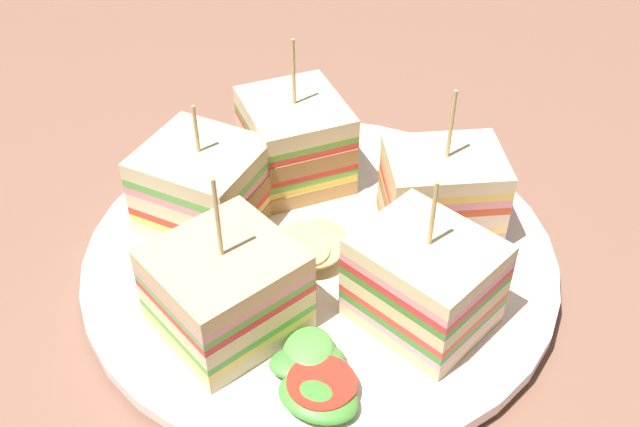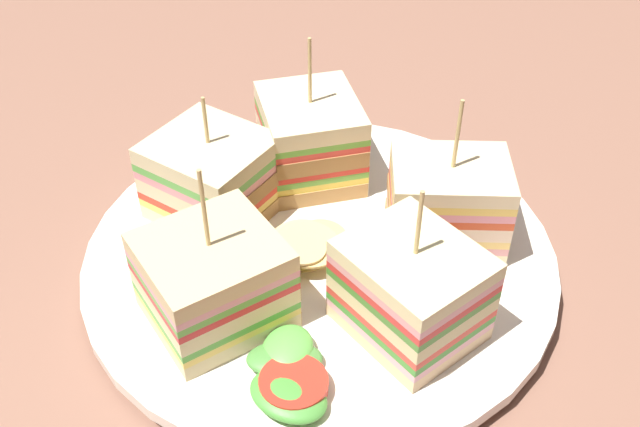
{
  "view_description": "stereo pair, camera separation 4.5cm",
  "coord_description": "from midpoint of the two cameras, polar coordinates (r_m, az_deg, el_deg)",
  "views": [
    {
      "loc": [
        -34.29,
        2.91,
        33.83
      ],
      "look_at": [
        0.0,
        0.0,
        4.63
      ],
      "focal_mm": 41.6,
      "sensor_mm": 36.0,
      "label": 1
    },
    {
      "loc": [
        -34.37,
        -1.59,
        33.83
      ],
      "look_at": [
        0.0,
        0.0,
        4.63
      ],
      "focal_mm": 41.6,
      "sensor_mm": 36.0,
      "label": 2
    }
  ],
  "objects": [
    {
      "name": "sandwich_wedge_2",
      "position": [
        0.47,
        12.46,
        0.68
      ],
      "size": [
        5.6,
        7.33,
        10.26
      ],
      "rotation": [
        0.0,
        0.0,
        7.87
      ],
      "color": "beige",
      "rests_on": "plate"
    },
    {
      "name": "plate",
      "position": [
        0.48,
        2.72,
        -3.47
      ],
      "size": [
        29.8,
        29.8,
        1.63
      ],
      "color": "white",
      "rests_on": "ground_plane"
    },
    {
      "name": "sandwich_wedge_0",
      "position": [
        0.41,
        -5.06,
        -5.31
      ],
      "size": [
        9.72,
        9.83,
        10.44
      ],
      "rotation": [
        0.0,
        0.0,
        5.34
      ],
      "color": "beige",
      "rests_on": "plate"
    },
    {
      "name": "sandwich_wedge_1",
      "position": [
        0.41,
        10.13,
        -6.0
      ],
      "size": [
        9.46,
        9.35,
        9.8
      ],
      "rotation": [
        0.0,
        0.0,
        7.0
      ],
      "color": "#E5BC8B",
      "rests_on": "plate"
    },
    {
      "name": "ground_plane",
      "position": [
        0.49,
        2.65,
        -5.06
      ],
      "size": [
        101.6,
        75.78,
        1.8
      ],
      "primitive_type": "cube",
      "color": "#875C49"
    },
    {
      "name": "chip_pile",
      "position": [
        0.46,
        1.82,
        -2.4
      ],
      "size": [
        6.55,
        6.49,
        2.08
      ],
      "color": "#EAD37E",
      "rests_on": "plate"
    },
    {
      "name": "sandwich_wedge_3",
      "position": [
        0.51,
        1.79,
        5.63
      ],
      "size": [
        8.79,
        8.2,
        10.6
      ],
      "rotation": [
        0.0,
        0.0,
        9.72
      ],
      "color": "beige",
      "rests_on": "plate"
    },
    {
      "name": "sandwich_wedge_4",
      "position": [
        0.48,
        -5.64,
        2.66
      ],
      "size": [
        9.44,
        9.64,
        8.79
      ],
      "rotation": [
        0.0,
        0.0,
        10.45
      ],
      "color": "beige",
      "rests_on": "plate"
    },
    {
      "name": "salad_garnish",
      "position": [
        0.4,
        0.85,
        -12.31
      ],
      "size": [
        7.33,
        5.29,
        1.44
      ],
      "color": "#59B048",
      "rests_on": "plate"
    }
  ]
}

